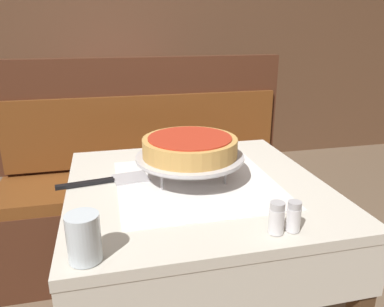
{
  "coord_description": "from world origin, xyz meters",
  "views": [
    {
      "loc": [
        -0.27,
        -1.08,
        1.25
      ],
      "look_at": [
        -0.02,
        0.0,
        0.87
      ],
      "focal_mm": 35.0,
      "sensor_mm": 36.0,
      "label": 1
    }
  ],
  "objects_px": {
    "pizza_pan_stand": "(190,158)",
    "condiment_caddy": "(102,92)",
    "dining_table_rear": "(119,111)",
    "booth_bench": "(151,202)",
    "water_glass_near": "(84,238)",
    "pepper_shaker": "(294,216)",
    "deep_dish_pizza": "(190,146)",
    "pizza_server": "(108,181)",
    "salt_shaker": "(277,218)",
    "dining_table_front": "(196,214)"
  },
  "relations": [
    {
      "from": "dining_table_rear",
      "to": "deep_dish_pizza",
      "type": "bearing_deg",
      "value": -84.55
    },
    {
      "from": "deep_dish_pizza",
      "to": "pepper_shaker",
      "type": "xyz_separation_m",
      "value": [
        0.18,
        -0.37,
        -0.08
      ]
    },
    {
      "from": "booth_bench",
      "to": "pizza_server",
      "type": "relative_size",
      "value": 5.11
    },
    {
      "from": "condiment_caddy",
      "to": "pizza_server",
      "type": "bearing_deg",
      "value": -89.65
    },
    {
      "from": "pizza_server",
      "to": "pepper_shaker",
      "type": "bearing_deg",
      "value": -43.47
    },
    {
      "from": "dining_table_rear",
      "to": "water_glass_near",
      "type": "xyz_separation_m",
      "value": [
        -0.16,
        -2.02,
        0.17
      ]
    },
    {
      "from": "booth_bench",
      "to": "condiment_caddy",
      "type": "relative_size",
      "value": 8.89
    },
    {
      "from": "booth_bench",
      "to": "deep_dish_pizza",
      "type": "bearing_deg",
      "value": -86.06
    },
    {
      "from": "dining_table_front",
      "to": "dining_table_rear",
      "type": "xyz_separation_m",
      "value": [
        -0.17,
        1.67,
        -0.0
      ]
    },
    {
      "from": "salt_shaker",
      "to": "condiment_caddy",
      "type": "bearing_deg",
      "value": 101.99
    },
    {
      "from": "dining_table_front",
      "to": "salt_shaker",
      "type": "bearing_deg",
      "value": -71.36
    },
    {
      "from": "dining_table_rear",
      "to": "salt_shaker",
      "type": "relative_size",
      "value": 10.27
    },
    {
      "from": "dining_table_rear",
      "to": "water_glass_near",
      "type": "bearing_deg",
      "value": -94.61
    },
    {
      "from": "water_glass_near",
      "to": "salt_shaker",
      "type": "xyz_separation_m",
      "value": [
        0.45,
        0.01,
        -0.01
      ]
    },
    {
      "from": "pizza_pan_stand",
      "to": "condiment_caddy",
      "type": "xyz_separation_m",
      "value": [
        -0.27,
        1.52,
        -0.03
      ]
    },
    {
      "from": "water_glass_near",
      "to": "booth_bench",
      "type": "bearing_deg",
      "value": 76.5
    },
    {
      "from": "booth_bench",
      "to": "pizza_pan_stand",
      "type": "bearing_deg",
      "value": -86.06
    },
    {
      "from": "pizza_server",
      "to": "pizza_pan_stand",
      "type": "bearing_deg",
      "value": -9.56
    },
    {
      "from": "dining_table_rear",
      "to": "deep_dish_pizza",
      "type": "distance_m",
      "value": 1.66
    },
    {
      "from": "deep_dish_pizza",
      "to": "condiment_caddy",
      "type": "distance_m",
      "value": 1.54
    },
    {
      "from": "pepper_shaker",
      "to": "dining_table_front",
      "type": "bearing_deg",
      "value": 115.22
    },
    {
      "from": "dining_table_rear",
      "to": "pizza_server",
      "type": "relative_size",
      "value": 2.79
    },
    {
      "from": "deep_dish_pizza",
      "to": "pizza_server",
      "type": "bearing_deg",
      "value": 170.44
    },
    {
      "from": "pepper_shaker",
      "to": "condiment_caddy",
      "type": "relative_size",
      "value": 0.45
    },
    {
      "from": "salt_shaker",
      "to": "deep_dish_pizza",
      "type": "bearing_deg",
      "value": 109.35
    },
    {
      "from": "booth_bench",
      "to": "pizza_pan_stand",
      "type": "xyz_separation_m",
      "value": [
        0.05,
        -0.74,
        0.51
      ]
    },
    {
      "from": "water_glass_near",
      "to": "pepper_shaker",
      "type": "relative_size",
      "value": 1.38
    },
    {
      "from": "pizza_server",
      "to": "salt_shaker",
      "type": "xyz_separation_m",
      "value": [
        0.39,
        -0.42,
        0.04
      ]
    },
    {
      "from": "booth_bench",
      "to": "pizza_server",
      "type": "height_order",
      "value": "booth_bench"
    },
    {
      "from": "pizza_pan_stand",
      "to": "condiment_caddy",
      "type": "distance_m",
      "value": 1.54
    },
    {
      "from": "pizza_pan_stand",
      "to": "pepper_shaker",
      "type": "relative_size",
      "value": 4.46
    },
    {
      "from": "pizza_pan_stand",
      "to": "pizza_server",
      "type": "height_order",
      "value": "pizza_pan_stand"
    },
    {
      "from": "condiment_caddy",
      "to": "deep_dish_pizza",
      "type": "bearing_deg",
      "value": -79.88
    },
    {
      "from": "salt_shaker",
      "to": "pepper_shaker",
      "type": "bearing_deg",
      "value": 0.0
    },
    {
      "from": "booth_bench",
      "to": "salt_shaker",
      "type": "xyz_separation_m",
      "value": [
        0.18,
        -1.11,
        0.47
      ]
    },
    {
      "from": "pizza_pan_stand",
      "to": "pepper_shaker",
      "type": "bearing_deg",
      "value": -64.64
    },
    {
      "from": "pizza_pan_stand",
      "to": "pizza_server",
      "type": "relative_size",
      "value": 1.17
    },
    {
      "from": "dining_table_rear",
      "to": "condiment_caddy",
      "type": "xyz_separation_m",
      "value": [
        -0.11,
        -0.12,
        0.16
      ]
    },
    {
      "from": "pizza_server",
      "to": "dining_table_front",
      "type": "bearing_deg",
      "value": -14.98
    },
    {
      "from": "booth_bench",
      "to": "pizza_pan_stand",
      "type": "distance_m",
      "value": 0.9
    },
    {
      "from": "deep_dish_pizza",
      "to": "pepper_shaker",
      "type": "bearing_deg",
      "value": -64.64
    },
    {
      "from": "deep_dish_pizza",
      "to": "pizza_server",
      "type": "xyz_separation_m",
      "value": [
        -0.26,
        0.04,
        -0.11
      ]
    },
    {
      "from": "pizza_server",
      "to": "water_glass_near",
      "type": "height_order",
      "value": "water_glass_near"
    },
    {
      "from": "pizza_pan_stand",
      "to": "salt_shaker",
      "type": "height_order",
      "value": "pizza_pan_stand"
    },
    {
      "from": "dining_table_rear",
      "to": "condiment_caddy",
      "type": "distance_m",
      "value": 0.23
    },
    {
      "from": "dining_table_rear",
      "to": "booth_bench",
      "type": "bearing_deg",
      "value": -83.32
    },
    {
      "from": "pizza_pan_stand",
      "to": "water_glass_near",
      "type": "height_order",
      "value": "water_glass_near"
    },
    {
      "from": "pizza_pan_stand",
      "to": "water_glass_near",
      "type": "xyz_separation_m",
      "value": [
        -0.32,
        -0.38,
        -0.02
      ]
    },
    {
      "from": "deep_dish_pizza",
      "to": "dining_table_front",
      "type": "bearing_deg",
      "value": -63.07
    },
    {
      "from": "pizza_server",
      "to": "pepper_shaker",
      "type": "xyz_separation_m",
      "value": [
        0.44,
        -0.42,
        0.03
      ]
    }
  ]
}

